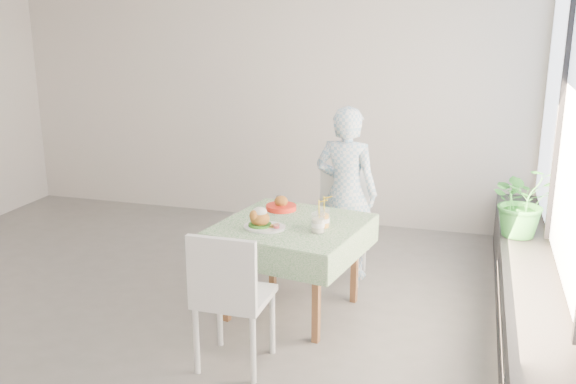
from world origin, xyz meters
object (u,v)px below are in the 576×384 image
(cafe_table, at_px, (292,257))
(chair_far, at_px, (340,245))
(main_dish, at_px, (262,221))
(diner, at_px, (346,193))
(chair_near, at_px, (234,324))
(potted_plant, at_px, (523,200))
(juice_cup_orange, at_px, (323,219))

(cafe_table, relative_size, chair_far, 1.26)
(main_dish, bearing_deg, diner, 67.28)
(chair_near, relative_size, diner, 0.63)
(chair_far, relative_size, diner, 0.62)
(cafe_table, xyz_separation_m, diner, (0.25, 0.85, 0.32))
(chair_near, bearing_deg, potted_plant, 44.14)
(potted_plant, bearing_deg, main_dish, -149.89)
(potted_plant, bearing_deg, chair_far, -175.51)
(chair_far, height_order, potted_plant, potted_plant)
(cafe_table, distance_m, chair_far, 0.85)
(juice_cup_orange, height_order, potted_plant, potted_plant)
(main_dish, bearing_deg, potted_plant, 30.11)
(cafe_table, height_order, diner, diner)
(chair_near, bearing_deg, main_dish, 93.12)
(diner, xyz_separation_m, main_dish, (-0.43, -1.03, 0.02))
(cafe_table, relative_size, potted_plant, 1.96)
(chair_near, xyz_separation_m, potted_plant, (1.88, 1.82, 0.51))
(chair_near, xyz_separation_m, diner, (0.39, 1.74, 0.48))
(potted_plant, bearing_deg, diner, -177.05)
(cafe_table, relative_size, main_dish, 3.74)
(cafe_table, xyz_separation_m, main_dish, (-0.18, -0.19, 0.34))
(diner, bearing_deg, potted_plant, -170.80)
(chair_far, bearing_deg, potted_plant, 4.49)
(chair_far, xyz_separation_m, chair_near, (-0.36, -1.70, 0.00))
(cafe_table, height_order, juice_cup_orange, juice_cup_orange)
(diner, bearing_deg, main_dish, 73.53)
(chair_far, relative_size, main_dish, 2.97)
(diner, relative_size, main_dish, 4.81)
(juice_cup_orange, distance_m, potted_plant, 1.76)
(main_dish, xyz_separation_m, juice_cup_orange, (0.44, 0.15, 0.01))
(diner, bearing_deg, cafe_table, 79.86)
(chair_near, bearing_deg, diner, 77.27)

